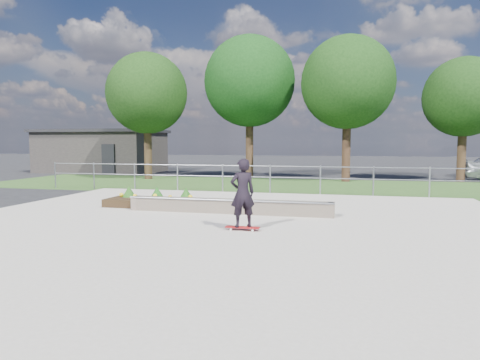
% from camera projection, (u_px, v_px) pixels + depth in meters
% --- Properties ---
extents(ground, '(120.00, 120.00, 0.00)m').
position_uv_depth(ground, '(217.00, 232.00, 10.07)').
color(ground, black).
rests_on(ground, ground).
extents(grass_verge, '(30.00, 8.00, 0.02)m').
position_uv_depth(grass_verge, '(282.00, 186.00, 20.71)').
color(grass_verge, '#29481C').
rests_on(grass_verge, ground).
extents(concrete_slab, '(15.00, 15.00, 0.06)m').
position_uv_depth(concrete_slab, '(217.00, 230.00, 10.06)').
color(concrete_slab, '#A29B90').
rests_on(concrete_slab, ground).
extents(fence, '(20.06, 0.06, 1.20)m').
position_uv_depth(fence, '(270.00, 175.00, 17.26)').
color(fence, gray).
rests_on(fence, ground).
extents(building, '(8.40, 5.40, 3.00)m').
position_uv_depth(building, '(102.00, 151.00, 30.64)').
color(building, '#282624').
rests_on(building, ground).
extents(tree_far_left, '(4.55, 4.55, 7.15)m').
position_uv_depth(tree_far_left, '(147.00, 94.00, 24.11)').
color(tree_far_left, black).
rests_on(tree_far_left, ground).
extents(tree_mid_left, '(5.25, 5.25, 8.25)m').
position_uv_depth(tree_mid_left, '(250.00, 82.00, 24.69)').
color(tree_mid_left, black).
rests_on(tree_mid_left, ground).
extents(tree_mid_right, '(4.90, 4.90, 7.70)m').
position_uv_depth(tree_mid_right, '(348.00, 83.00, 22.46)').
color(tree_mid_right, black).
rests_on(tree_mid_right, ground).
extents(tree_far_right, '(4.20, 4.20, 6.60)m').
position_uv_depth(tree_far_right, '(464.00, 97.00, 22.57)').
color(tree_far_right, '#301E13').
rests_on(tree_far_right, ground).
extents(grind_ledge, '(6.00, 0.44, 0.43)m').
position_uv_depth(grind_ledge, '(228.00, 206.00, 12.34)').
color(grind_ledge, brown).
rests_on(grind_ledge, concrete_slab).
extents(planter_bed, '(3.00, 1.20, 0.61)m').
position_uv_depth(planter_bed, '(154.00, 200.00, 13.68)').
color(planter_bed, black).
rests_on(planter_bed, concrete_slab).
extents(skateboarder, '(0.80, 0.61, 1.67)m').
position_uv_depth(skateboarder, '(243.00, 193.00, 9.85)').
color(skateboarder, white).
rests_on(skateboarder, concrete_slab).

